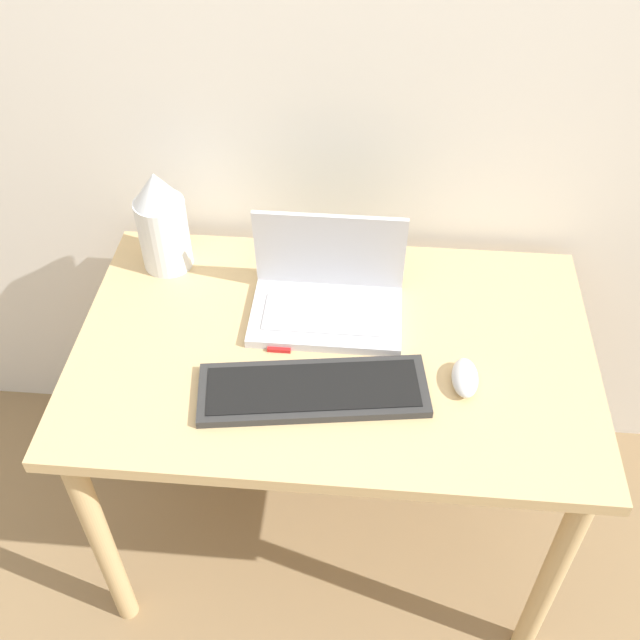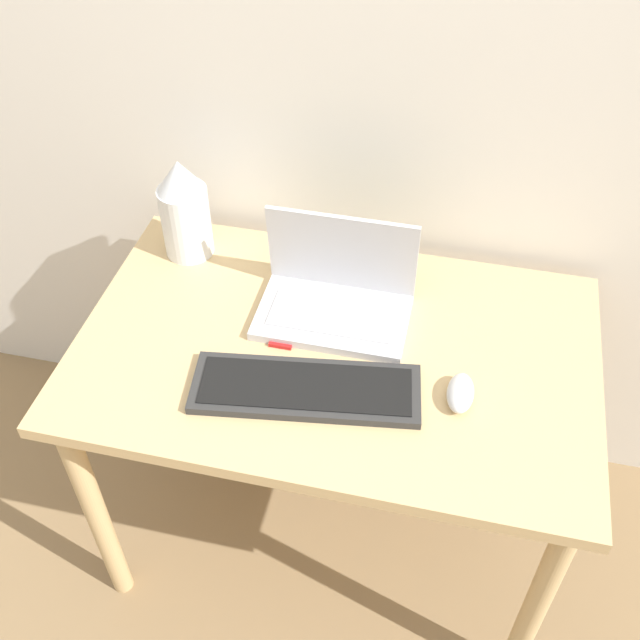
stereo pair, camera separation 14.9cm
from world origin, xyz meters
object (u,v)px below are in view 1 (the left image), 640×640
vase (162,221)px  mp3_player (281,340)px  keyboard (313,390)px  mouse (465,378)px  laptop (327,293)px

vase → mp3_player: bearing=-38.4°
keyboard → mouse: mouse is taller
keyboard → mouse: bearing=9.4°
keyboard → laptop: bearing=88.0°
mouse → vase: (-0.68, 0.32, 0.10)m
mouse → mp3_player: 0.39m
keyboard → mouse: (0.30, 0.05, 0.01)m
laptop → vase: bearing=161.8°
mp3_player → mouse: bearing=-12.9°
keyboard → mouse: size_ratio=4.66×
keyboard → vase: bearing=135.5°
vase → mp3_player: (0.30, -0.23, -0.12)m
laptop → vase: 0.41m
keyboard → mp3_player: size_ratio=6.94×
laptop → mp3_player: bearing=-130.2°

